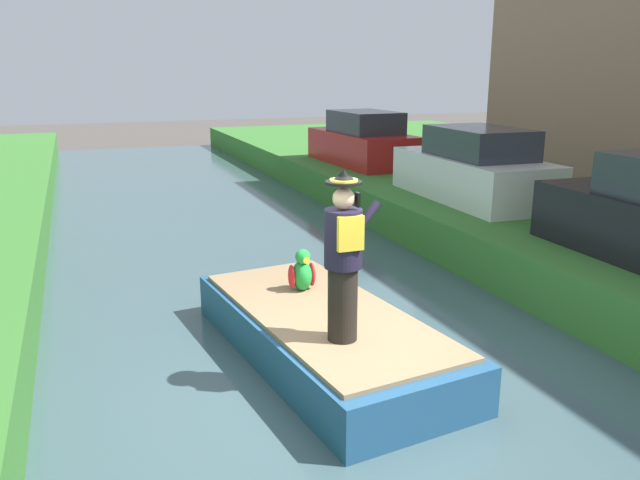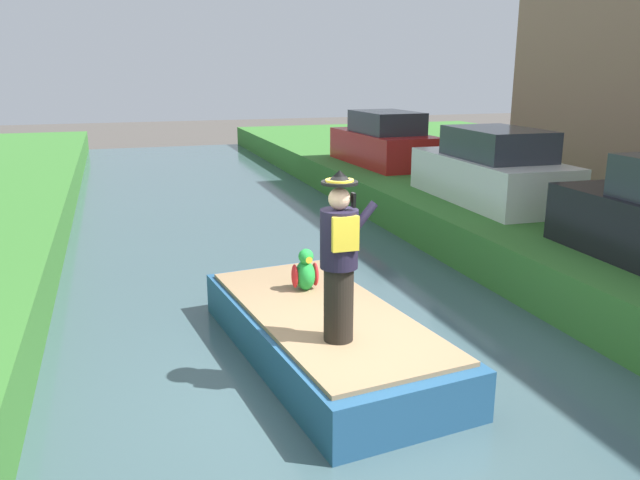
{
  "view_description": "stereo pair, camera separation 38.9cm",
  "coord_description": "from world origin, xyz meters",
  "px_view_note": "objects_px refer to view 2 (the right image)",
  "views": [
    {
      "loc": [
        -2.64,
        -5.77,
        3.55
      ],
      "look_at": [
        -0.06,
        0.94,
        1.61
      ],
      "focal_mm": 35.74,
      "sensor_mm": 36.0,
      "label": 1
    },
    {
      "loc": [
        -2.28,
        -5.9,
        3.55
      ],
      "look_at": [
        -0.06,
        0.94,
        1.61
      ],
      "focal_mm": 35.74,
      "sensor_mm": 36.0,
      "label": 2
    }
  ],
  "objects_px": {
    "person_pirate": "(339,258)",
    "parrot_plush": "(305,272)",
    "parked_car_white": "(491,171)",
    "boat": "(324,334)",
    "parked_car_red": "(384,142)"
  },
  "relations": [
    {
      "from": "person_pirate",
      "to": "boat",
      "type": "bearing_deg",
      "value": 67.27
    },
    {
      "from": "boat",
      "to": "parked_car_red",
      "type": "distance_m",
      "value": 11.18
    },
    {
      "from": "parrot_plush",
      "to": "parked_car_white",
      "type": "bearing_deg",
      "value": 35.39
    },
    {
      "from": "parrot_plush",
      "to": "parked_car_white",
      "type": "relative_size",
      "value": 0.14
    },
    {
      "from": "boat",
      "to": "person_pirate",
      "type": "distance_m",
      "value": 1.51
    },
    {
      "from": "boat",
      "to": "parked_car_white",
      "type": "xyz_separation_m",
      "value": [
        5.06,
        4.39,
        1.12
      ]
    },
    {
      "from": "person_pirate",
      "to": "parked_car_red",
      "type": "xyz_separation_m",
      "value": [
        5.18,
        10.77,
        -0.11
      ]
    },
    {
      "from": "person_pirate",
      "to": "parrot_plush",
      "type": "relative_size",
      "value": 3.25
    },
    {
      "from": "parked_car_white",
      "to": "parked_car_red",
      "type": "height_order",
      "value": "same"
    },
    {
      "from": "parked_car_white",
      "to": "parrot_plush",
      "type": "bearing_deg",
      "value": -144.61
    },
    {
      "from": "parked_car_red",
      "to": "parrot_plush",
      "type": "bearing_deg",
      "value": -119.06
    },
    {
      "from": "person_pirate",
      "to": "parked_car_white",
      "type": "bearing_deg",
      "value": 30.44
    },
    {
      "from": "boat",
      "to": "parrot_plush",
      "type": "relative_size",
      "value": 7.69
    },
    {
      "from": "parked_car_white",
      "to": "parked_car_red",
      "type": "relative_size",
      "value": 1.0
    },
    {
      "from": "parrot_plush",
      "to": "parked_car_white",
      "type": "xyz_separation_m",
      "value": [
        5.07,
        3.6,
        0.57
      ]
    }
  ]
}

